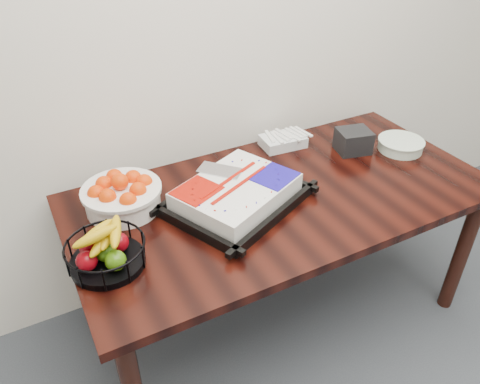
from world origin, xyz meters
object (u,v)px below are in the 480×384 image
table (281,209)px  fruit_basket (106,251)px  plate_stack (401,145)px  napkin_box (353,141)px  cake_tray (237,195)px  tangerine_bowl (121,190)px

table → fruit_basket: fruit_basket is taller
plate_stack → napkin_box: bearing=154.3°
table → plate_stack: (0.71, 0.04, 0.11)m
table → napkin_box: 0.54m
cake_tray → fruit_basket: fruit_basket is taller
fruit_basket → napkin_box: bearing=10.7°
table → tangerine_bowl: tangerine_bowl is taller
cake_tray → napkin_box: size_ratio=4.19×
table → fruit_basket: size_ratio=6.53×
fruit_basket → napkin_box: fruit_basket is taller
fruit_basket → plate_stack: (1.49, 0.14, -0.03)m
table → fruit_basket: (-0.78, -0.09, 0.15)m
table → fruit_basket: bearing=-173.2°
table → cake_tray: cake_tray is taller
cake_tray → fruit_basket: 0.57m
cake_tray → tangerine_bowl: (-0.42, 0.19, 0.04)m
table → tangerine_bowl: (-0.63, 0.21, 0.17)m
cake_tray → napkin_box: napkin_box is taller
tangerine_bowl → cake_tray: bearing=-24.7°
fruit_basket → cake_tray: bearing=10.9°
napkin_box → table: bearing=-163.4°
napkin_box → plate_stack: bearing=-25.7°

